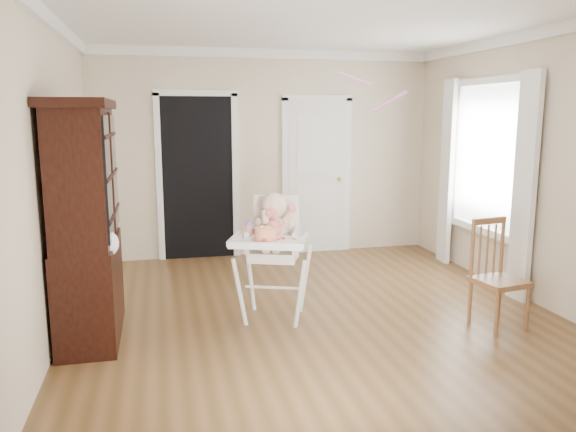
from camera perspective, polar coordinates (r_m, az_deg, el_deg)
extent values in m
plane|color=brown|center=(5.37, 2.83, -10.11)|extent=(5.00, 5.00, 0.00)
plane|color=white|center=(5.10, 3.12, 19.61)|extent=(5.00, 5.00, 0.00)
plane|color=beige|center=(7.49, -2.30, 6.28)|extent=(4.50, 0.00, 4.50)
plane|color=beige|center=(4.95, -23.02, 3.42)|extent=(0.00, 5.00, 5.00)
plane|color=beige|center=(6.08, 23.90, 4.48)|extent=(0.00, 5.00, 5.00)
cube|color=black|center=(7.39, -9.15, 3.77)|extent=(0.90, 0.03, 2.10)
cube|color=white|center=(7.37, -12.95, 3.62)|extent=(0.08, 0.05, 2.18)
cube|color=white|center=(7.43, -5.37, 3.89)|extent=(0.08, 0.05, 2.18)
cube|color=white|center=(7.34, -9.39, 12.24)|extent=(1.06, 0.05, 0.08)
cube|color=white|center=(7.66, 2.92, 3.92)|extent=(0.80, 0.05, 2.05)
cube|color=white|center=(7.55, -0.31, 3.84)|extent=(0.08, 0.05, 2.13)
cube|color=white|center=(7.79, 6.04, 3.98)|extent=(0.08, 0.05, 2.13)
sphere|color=gold|center=(7.72, 5.28, 3.75)|extent=(0.06, 0.06, 0.06)
cube|color=white|center=(6.72, 19.72, 5.66)|extent=(0.02, 1.20, 1.60)
cube|color=white|center=(6.70, 20.02, 12.83)|extent=(0.06, 1.36, 0.08)
cube|color=white|center=(6.05, 22.89, 2.63)|extent=(0.08, 0.28, 2.30)
cube|color=white|center=(7.37, 15.83, 4.27)|extent=(0.08, 0.28, 2.30)
cylinder|color=white|center=(5.04, -4.91, -7.84)|extent=(0.17, 0.11, 0.67)
cylinder|color=white|center=(4.96, 1.22, -8.11)|extent=(0.11, 0.17, 0.67)
cylinder|color=white|center=(5.50, -3.85, -6.27)|extent=(0.11, 0.17, 0.67)
cylinder|color=white|center=(5.43, 1.75, -6.48)|extent=(0.17, 0.11, 0.67)
cylinder|color=white|center=(5.17, -1.54, -7.27)|extent=(0.49, 0.20, 0.03)
cube|color=white|center=(5.14, -1.47, -3.88)|extent=(0.54, 0.52, 0.09)
cube|color=white|center=(5.14, -3.81, -2.36)|extent=(0.17, 0.37, 0.20)
cube|color=white|center=(5.08, 0.89, -2.49)|extent=(0.17, 0.37, 0.20)
cube|color=white|center=(5.27, -1.17, -0.55)|extent=(0.42, 0.21, 0.49)
cube|color=white|center=(4.84, -1.95, -2.66)|extent=(0.74, 0.63, 0.03)
cube|color=white|center=(4.63, -2.37, -2.99)|extent=(0.60, 0.25, 0.04)
ellipsoid|color=beige|center=(5.13, -1.42, -1.87)|extent=(0.32, 0.29, 0.33)
sphere|color=beige|center=(5.08, -1.43, 1.08)|extent=(0.29, 0.29, 0.23)
sphere|color=red|center=(5.05, -1.54, -1.26)|extent=(0.17, 0.17, 0.17)
sphere|color=red|center=(5.00, -1.91, 0.30)|extent=(0.08, 0.08, 0.08)
sphere|color=red|center=(4.97, 0.39, 0.81)|extent=(0.08, 0.08, 0.08)
cylinder|color=silver|center=(4.85, -2.34, -2.41)|extent=(0.24, 0.24, 0.01)
cylinder|color=red|center=(4.84, -2.35, -1.78)|extent=(0.19, 0.19, 0.10)
cylinder|color=#F2E08C|center=(4.80, -2.13, -1.30)|extent=(0.08, 0.08, 0.02)
cylinder|color=pink|center=(5.02, -3.97, -1.44)|extent=(0.06, 0.06, 0.10)
cylinder|color=#846CBD|center=(5.01, -3.98, -0.74)|extent=(0.07, 0.07, 0.03)
cone|color=#846CBD|center=(5.00, -3.99, -0.39)|extent=(0.02, 0.02, 0.04)
cube|color=black|center=(5.06, -19.42, -7.05)|extent=(0.46, 1.11, 0.83)
cube|color=black|center=(4.87, -20.10, 3.90)|extent=(0.42, 1.11, 1.11)
cube|color=black|center=(4.57, -17.76, 3.66)|extent=(0.02, 0.48, 0.97)
cube|color=black|center=(5.12, -17.27, 4.35)|extent=(0.02, 0.48, 0.97)
cube|color=black|center=(4.85, -20.52, 10.63)|extent=(0.50, 1.18, 0.07)
ellipsoid|color=white|center=(4.61, -17.92, -2.68)|extent=(0.18, 0.15, 0.20)
cube|color=brown|center=(5.30, 20.71, -6.27)|extent=(0.45, 0.45, 0.05)
cylinder|color=brown|center=(5.14, 20.45, -9.25)|extent=(0.03, 0.03, 0.42)
cylinder|color=brown|center=(5.36, 23.14, -8.61)|extent=(0.03, 0.03, 0.42)
cylinder|color=brown|center=(5.37, 18.01, -8.24)|extent=(0.03, 0.03, 0.42)
cylinder|color=brown|center=(5.59, 20.68, -7.68)|extent=(0.03, 0.03, 0.42)
cylinder|color=brown|center=(5.25, 18.23, -3.20)|extent=(0.03, 0.03, 0.54)
cylinder|color=brown|center=(5.47, 20.93, -2.83)|extent=(0.03, 0.03, 0.54)
cube|color=brown|center=(5.31, 19.76, -0.46)|extent=(0.36, 0.09, 0.06)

